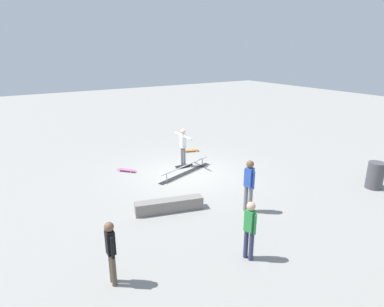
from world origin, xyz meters
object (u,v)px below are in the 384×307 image
Objects in this scene: grind_rail at (186,170)px; loose_skateboard_pink at (126,170)px; skate_ledge at (169,205)px; bystander_green_shirt at (250,227)px; bystander_blue_shirt at (249,183)px; trash_bin at (375,175)px; skateboard_main at (184,166)px; bystander_black_shirt at (111,250)px; skater_main at (183,145)px; loose_skateboard_orange at (191,150)px.

grind_rail is 2.51m from loose_skateboard_pink.
bystander_green_shirt is (-0.47, 3.20, 0.67)m from skate_ledge.
bystander_blue_shirt reaches higher than trash_bin.
bystander_black_shirt is (5.06, 5.48, 0.78)m from skateboard_main.
bystander_black_shirt is (4.76, 4.84, 0.70)m from grind_rail.
skate_ledge is 7.67m from trash_bin.
skate_ledge is 2.17× the size of trash_bin.
bystander_blue_shirt reaches higher than bystander_black_shirt.
skater_main is at bearing -126.71° from skate_ledge.
bystander_green_shirt is at bearing -94.90° from loose_skateboard_orange.
loose_skateboard_pink is 3.85m from loose_skateboard_orange.
grind_rail is at bearing -44.08° from trash_bin.
trash_bin reaches higher than grind_rail.
skateboard_main is 0.53× the size of bystander_green_shirt.
skate_ledge is at bearing -110.33° from loose_skateboard_orange.
grind_rail is 3.32m from skate_ledge.
bystander_black_shirt reaches higher than grind_rail.
skate_ledge is at bearing -5.86° from bystander_green_shirt.
skateboard_main and loose_skateboard_orange have the same top height.
trash_bin is at bearing 161.47° from skate_ledge.
trash_bin reaches higher than loose_skateboard_orange.
bystander_blue_shirt is 6.59m from loose_skateboard_orange.
loose_skateboard_pink is at bearing -42.13° from trash_bin.
skate_ledge reaches higher than loose_skateboard_orange.
loose_skateboard_pink is at bearing -11.48° from bystander_green_shirt.
skate_ledge reaches higher than skateboard_main.
loose_skateboard_orange is (-1.43, -1.76, 0.00)m from skateboard_main.
bystander_green_shirt is at bearing -16.62° from skater_main.
bystander_green_shirt is at bearing 76.02° from bystander_black_shirt.
bystander_black_shirt reaches higher than skateboard_main.
skater_main is at bearing -133.05° from grind_rail.
skater_main is 2.30m from loose_skateboard_orange.
skateboard_main is at bearing -134.20° from grind_rail.
bystander_green_shirt is 6.85m from trash_bin.
skateboard_main is at bearing -31.36° from bystander_green_shirt.
bystander_green_shirt reaches higher than skate_ledge.
skate_ledge is at bearing 133.35° from bystander_black_shirt.
bystander_black_shirt is at bearing -64.13° from loose_skateboard_pink.
bystander_black_shirt is at bearing 59.58° from bystander_green_shirt.
trash_bin is at bearing 40.17° from skater_main.
loose_skateboard_pink is at bearing -55.61° from grind_rail.
bystander_green_shirt reaches higher than bystander_black_shirt.
skateboard_main is 2.47m from loose_skateboard_pink.
trash_bin reaches higher than loose_skateboard_pink.
grind_rail is at bearing -23.53° from skater_main.
skate_ledge is 1.43× the size of bystander_black_shirt.
loose_skateboard_orange is 8.14m from trash_bin.
loose_skateboard_orange is (-1.38, -1.61, -0.91)m from skater_main.
skateboard_main is (-0.30, -0.64, -0.08)m from grind_rail.
skateboard_main is 4.63m from bystander_blue_shirt.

